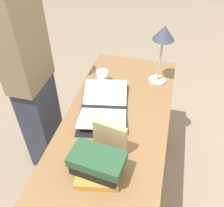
% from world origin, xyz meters
% --- Properties ---
extents(ground_plane, '(12.00, 12.00, 0.00)m').
position_xyz_m(ground_plane, '(0.00, 0.00, 0.00)').
color(ground_plane, gray).
extents(reading_desk, '(1.49, 0.66, 0.78)m').
position_xyz_m(reading_desk, '(0.00, 0.00, 0.67)').
color(reading_desk, brown).
rests_on(reading_desk, ground_plane).
extents(open_book, '(0.57, 0.40, 0.06)m').
position_xyz_m(open_book, '(-0.06, -0.10, 0.80)').
color(open_book, black).
rests_on(open_book, reading_desk).
extents(book_stack_tall, '(0.25, 0.29, 0.15)m').
position_xyz_m(book_stack_tall, '(0.42, -0.00, 0.85)').
color(book_stack_tall, '#BC8933').
rests_on(book_stack_tall, reading_desk).
extents(book_standing_upright, '(0.07, 0.19, 0.20)m').
position_xyz_m(book_standing_upright, '(0.26, 0.02, 0.88)').
color(book_standing_upright, tan).
rests_on(book_standing_upright, reading_desk).
extents(reading_lamp, '(0.15, 0.15, 0.44)m').
position_xyz_m(reading_lamp, '(-0.46, 0.21, 1.12)').
color(reading_lamp, '#ADADB2').
rests_on(reading_lamp, reading_desk).
extents(coffee_mug, '(0.12, 0.09, 0.10)m').
position_xyz_m(coffee_mug, '(-0.34, -0.19, 0.83)').
color(coffee_mug, white).
rests_on(coffee_mug, reading_desk).
extents(person_reader, '(0.36, 0.21, 1.74)m').
position_xyz_m(person_reader, '(-0.14, -0.66, 0.86)').
color(person_reader, '#2D3342').
rests_on(person_reader, ground_plane).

